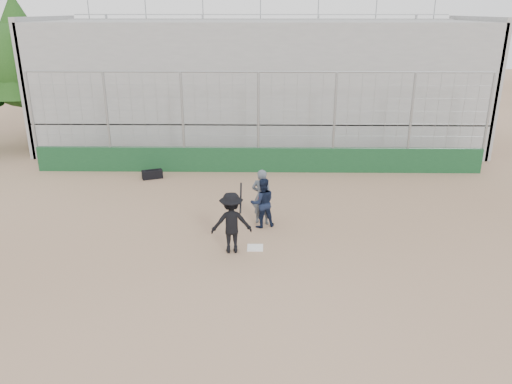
{
  "coord_description": "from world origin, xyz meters",
  "views": [
    {
      "loc": [
        0.24,
        -12.48,
        6.24
      ],
      "look_at": [
        0.0,
        1.4,
        1.15
      ],
      "focal_mm": 35.0,
      "sensor_mm": 36.0,
      "label": 1
    }
  ],
  "objects_px": {
    "batter_at_plate": "(231,223)",
    "catcher_crouched": "(262,211)",
    "umpire": "(262,199)",
    "equipment_bag": "(152,174)"
  },
  "relations": [
    {
      "from": "batter_at_plate",
      "to": "catcher_crouched",
      "type": "bearing_deg",
      "value": 63.28
    },
    {
      "from": "catcher_crouched",
      "to": "equipment_bag",
      "type": "xyz_separation_m",
      "value": [
        -4.35,
        4.58,
        -0.36
      ]
    },
    {
      "from": "umpire",
      "to": "catcher_crouched",
      "type": "bearing_deg",
      "value": 110.72
    },
    {
      "from": "catcher_crouched",
      "to": "umpire",
      "type": "xyz_separation_m",
      "value": [
        -0.02,
        0.3,
        0.25
      ]
    },
    {
      "from": "batter_at_plate",
      "to": "catcher_crouched",
      "type": "height_order",
      "value": "batter_at_plate"
    },
    {
      "from": "batter_at_plate",
      "to": "equipment_bag",
      "type": "relative_size",
      "value": 2.2
    },
    {
      "from": "umpire",
      "to": "equipment_bag",
      "type": "distance_m",
      "value": 6.12
    },
    {
      "from": "batter_at_plate",
      "to": "catcher_crouched",
      "type": "relative_size",
      "value": 1.75
    },
    {
      "from": "batter_at_plate",
      "to": "equipment_bag",
      "type": "height_order",
      "value": "batter_at_plate"
    },
    {
      "from": "batter_at_plate",
      "to": "umpire",
      "type": "xyz_separation_m",
      "value": [
        0.8,
        1.94,
        -0.07
      ]
    }
  ]
}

